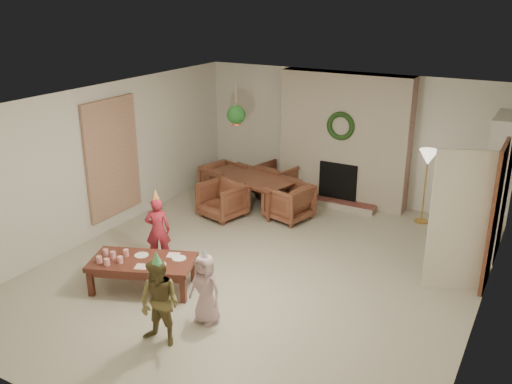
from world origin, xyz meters
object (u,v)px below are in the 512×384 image
Objects in this scene: dining_chair_left at (224,181)px; child_pink at (205,289)px; coffee_table_top at (142,262)px; dining_chair_right at (289,202)px; child_red at (158,230)px; child_plaid at (160,303)px; dining_chair_far at (277,180)px; dining_table at (251,191)px; dining_chair_near at (222,200)px.

dining_chair_left is 4.45m from child_pink.
dining_chair_left reaches higher than coffee_table_top.
child_red is at bearing -8.24° from dining_chair_right.
child_red is 2.13m from child_plaid.
dining_chair_far and dining_chair_left have the same top height.
dining_chair_far is 0.71× the size of child_red.
dining_table is 1.60× the size of child_plaid.
dining_chair_far is 1.00× the size of dining_chair_right.
dining_chair_right is 3.51m from child_pink.
dining_chair_left is 0.81× the size of child_pink.
dining_chair_far is (0.36, 1.46, 0.00)m from dining_chair_near.
child_plaid is at bearing 18.75° from dining_chair_right.
dining_chair_left is at bearing 180.00° from dining_table.
dining_chair_right is 2.66m from child_red.
child_red is (-0.09, -2.68, 0.21)m from dining_table.
dining_chair_near is 0.68× the size of child_plaid.
dining_chair_near is at bearing -90.00° from dining_table.
coffee_table_top is at bearing -72.03° from dining_table.
coffee_table_top is (-0.67, -3.22, 0.07)m from dining_chair_right.
dining_chair_right is (1.09, 0.50, 0.00)m from dining_chair_near.
child_plaid reaches higher than child_pink.
dining_chair_left reaches higher than dining_table.
dining_chair_far is 4.61m from child_pink.
child_plaid reaches higher than coffee_table_top.
child_pink is (1.46, -3.70, 0.15)m from dining_table.
dining_table is 2.34× the size of dining_chair_right.
coffee_table_top is (0.24, -3.44, 0.10)m from dining_table.
dining_chair_far is 4.17m from coffee_table_top.
dining_chair_near is 0.81× the size of child_pink.
dining_chair_near is 1.96m from child_red.
dining_chair_near is 3.39m from child_pink.
dining_table is at bearing 90.00° from dining_chair_far.
dining_chair_right reaches higher than coffee_table_top.
coffee_table_top is at bearing 137.12° from child_plaid.
dining_chair_far is at bearing 110.69° from child_pink.
child_red is (0.64, -2.86, 0.18)m from dining_chair_left.
child_red reaches higher than dining_chair_left.
dining_chair_far is 1.00× the size of dining_chair_left.
dining_chair_right is (1.64, -0.41, 0.00)m from dining_chair_left.
dining_chair_near and dining_chair_left have the same top height.
dining_chair_left is at bearing 135.00° from dining_chair_near.
dining_table is 2.34× the size of dining_chair_left.
coffee_table_top is at bearing 2.17° from dining_chair_right.
dining_chair_near and dining_chair_right have the same top height.
coffee_table_top is (0.97, -3.62, 0.07)m from dining_chair_left.
coffee_table_top is at bearing 104.78° from dining_chair_far.
dining_table is 0.75m from dining_chair_far.
dining_table is 1.21× the size of coffee_table_top.
child_plaid reaches higher than dining_chair_right.
dining_table is 2.69m from child_red.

